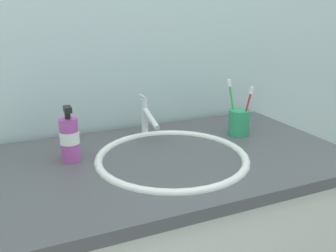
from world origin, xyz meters
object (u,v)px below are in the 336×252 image
object	(u,v)px
faucet	(147,117)
toothbrush_green	(232,103)
toothbrush_cup	(239,122)
toothbrush_red	(247,107)
soap_dispenser	(70,138)

from	to	relation	value
faucet	toothbrush_green	size ratio (longest dim) A/B	0.85
toothbrush_cup	toothbrush_red	distance (m)	0.06
toothbrush_cup	soap_dispenser	size ratio (longest dim) A/B	0.54
toothbrush_red	toothbrush_green	distance (m)	0.05
toothbrush_red	toothbrush_green	bearing A→B (deg)	133.73
toothbrush_cup	toothbrush_red	bearing A→B (deg)	-58.40
toothbrush_cup	toothbrush_red	xyz separation A→B (m)	(0.01, -0.02, 0.06)
faucet	soap_dispenser	xyz separation A→B (m)	(-0.28, -0.12, -0.00)
toothbrush_cup	toothbrush_green	size ratio (longest dim) A/B	0.47
toothbrush_green	faucet	bearing A→B (deg)	159.33
soap_dispenser	toothbrush_red	bearing A→B (deg)	-2.20
toothbrush_green	soap_dispenser	bearing A→B (deg)	-178.48
faucet	soap_dispenser	world-z (taller)	soap_dispenser
toothbrush_red	toothbrush_green	size ratio (longest dim) A/B	0.90
toothbrush_cup	toothbrush_green	bearing A→B (deg)	144.92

